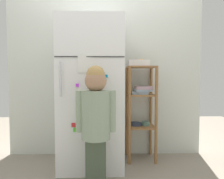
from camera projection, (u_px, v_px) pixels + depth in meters
ground_plane at (105, 165)px, 2.44m from camera, size 6.00×6.00×0.00m
kitchen_wall_back at (105, 72)px, 2.75m from camera, size 2.50×0.03×2.15m
refrigerator at (92, 94)px, 2.41m from camera, size 0.70×0.68×1.65m
child_standing at (96, 115)px, 1.90m from camera, size 0.36×0.27×1.12m
pantry_shelf_unit at (141, 103)px, 2.58m from camera, size 0.35×0.34×1.14m
fruit_bin at (139, 63)px, 2.56m from camera, size 0.25×0.14×0.09m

